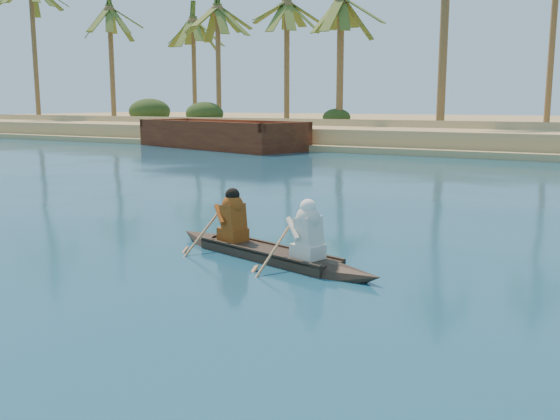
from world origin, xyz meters
The scene contains 2 objects.
canoe centered at (-5.70, -1.40, 0.27)m, with size 5.16×2.03×1.42m.
barge_left centered at (-23.24, 22.00, 0.72)m, with size 13.04×7.36×2.06m.
Camera 1 is at (0.12, -11.15, 2.89)m, focal length 40.00 mm.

